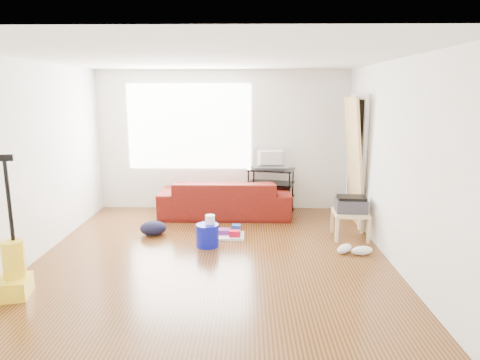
{
  "coord_description": "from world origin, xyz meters",
  "views": [
    {
      "loc": [
        0.45,
        -5.18,
        2.1
      ],
      "look_at": [
        0.34,
        0.6,
        0.91
      ],
      "focal_mm": 32.0,
      "sensor_mm": 36.0,
      "label": 1
    }
  ],
  "objects_px": {
    "bucket": "(208,246)",
    "cleaning_tray": "(230,234)",
    "side_table": "(350,216)",
    "sofa": "(225,216)",
    "tv_stand": "(271,190)",
    "backpack": "(153,235)",
    "vacuum": "(13,271)"
  },
  "relations": [
    {
      "from": "bucket",
      "to": "cleaning_tray",
      "type": "bearing_deg",
      "value": 53.23
    },
    {
      "from": "cleaning_tray",
      "to": "backpack",
      "type": "height_order",
      "value": "cleaning_tray"
    },
    {
      "from": "vacuum",
      "to": "tv_stand",
      "type": "bearing_deg",
      "value": 36.55
    },
    {
      "from": "tv_stand",
      "to": "sofa",
      "type": "bearing_deg",
      "value": -146.51
    },
    {
      "from": "vacuum",
      "to": "cleaning_tray",
      "type": "bearing_deg",
      "value": 28.8
    },
    {
      "from": "tv_stand",
      "to": "bucket",
      "type": "relative_size",
      "value": 2.78
    },
    {
      "from": "backpack",
      "to": "vacuum",
      "type": "distance_m",
      "value": 2.23
    },
    {
      "from": "sofa",
      "to": "tv_stand",
      "type": "bearing_deg",
      "value": -161.25
    },
    {
      "from": "tv_stand",
      "to": "vacuum",
      "type": "height_order",
      "value": "vacuum"
    },
    {
      "from": "sofa",
      "to": "vacuum",
      "type": "relative_size",
      "value": 1.49
    },
    {
      "from": "tv_stand",
      "to": "side_table",
      "type": "bearing_deg",
      "value": -36.79
    },
    {
      "from": "tv_stand",
      "to": "cleaning_tray",
      "type": "distance_m",
      "value": 1.56
    },
    {
      "from": "cleaning_tray",
      "to": "vacuum",
      "type": "distance_m",
      "value": 2.91
    },
    {
      "from": "tv_stand",
      "to": "vacuum",
      "type": "distance_m",
      "value": 4.34
    },
    {
      "from": "backpack",
      "to": "cleaning_tray",
      "type": "bearing_deg",
      "value": -10.42
    },
    {
      "from": "side_table",
      "to": "cleaning_tray",
      "type": "relative_size",
      "value": 1.13
    },
    {
      "from": "bucket",
      "to": "sofa",
      "type": "bearing_deg",
      "value": 83.39
    },
    {
      "from": "side_table",
      "to": "vacuum",
      "type": "distance_m",
      "value": 4.38
    },
    {
      "from": "bucket",
      "to": "cleaning_tray",
      "type": "relative_size",
      "value": 0.69
    },
    {
      "from": "cleaning_tray",
      "to": "backpack",
      "type": "xyz_separation_m",
      "value": [
        -1.15,
        0.06,
        -0.05
      ]
    },
    {
      "from": "tv_stand",
      "to": "cleaning_tray",
      "type": "bearing_deg",
      "value": -101.58
    },
    {
      "from": "side_table",
      "to": "bucket",
      "type": "height_order",
      "value": "side_table"
    },
    {
      "from": "sofa",
      "to": "tv_stand",
      "type": "height_order",
      "value": "tv_stand"
    },
    {
      "from": "sofa",
      "to": "bucket",
      "type": "bearing_deg",
      "value": 83.39
    },
    {
      "from": "cleaning_tray",
      "to": "vacuum",
      "type": "height_order",
      "value": "vacuum"
    },
    {
      "from": "sofa",
      "to": "cleaning_tray",
      "type": "xyz_separation_m",
      "value": [
        0.12,
        -1.09,
        0.05
      ]
    },
    {
      "from": "sofa",
      "to": "bucket",
      "type": "relative_size",
      "value": 7.08
    },
    {
      "from": "cleaning_tray",
      "to": "side_table",
      "type": "bearing_deg",
      "value": -0.38
    },
    {
      "from": "tv_stand",
      "to": "backpack",
      "type": "xyz_separation_m",
      "value": [
        -1.82,
        -1.3,
        -0.4
      ]
    },
    {
      "from": "cleaning_tray",
      "to": "vacuum",
      "type": "relative_size",
      "value": 0.3
    },
    {
      "from": "side_table",
      "to": "backpack",
      "type": "relative_size",
      "value": 1.3
    },
    {
      "from": "tv_stand",
      "to": "cleaning_tray",
      "type": "relative_size",
      "value": 1.93
    }
  ]
}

